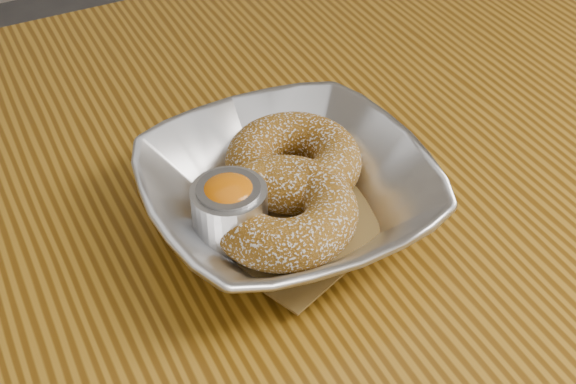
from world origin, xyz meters
name	(u,v)px	position (x,y,z in m)	size (l,w,h in m)	color
table	(370,267)	(0.00, 0.00, 0.65)	(1.20, 0.80, 0.75)	brown
serving_bowl	(288,196)	(-0.09, -0.01, 0.78)	(0.22, 0.22, 0.05)	silver
parchment	(288,213)	(-0.09, -0.01, 0.76)	(0.14, 0.14, 0.00)	brown
donut_back	(293,161)	(-0.07, 0.03, 0.78)	(0.11, 0.11, 0.04)	brown
donut_front	(283,212)	(-0.10, -0.03, 0.78)	(0.11, 0.11, 0.04)	brown
ramekin	(230,211)	(-0.14, -0.01, 0.79)	(0.06, 0.06, 0.06)	silver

